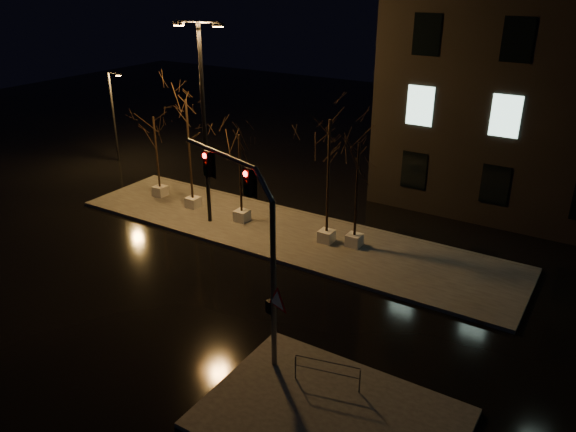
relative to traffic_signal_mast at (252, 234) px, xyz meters
The scene contains 12 objects.
ground 6.23m from the traffic_signal_mast, 151.86° to the left, with size 90.00×90.00×0.00m, color black.
median 9.99m from the traffic_signal_mast, 116.04° to the left, with size 22.00×5.00×0.15m, color #43423C.
sidewalk_corner 5.69m from the traffic_signal_mast, 21.30° to the right, with size 7.00×5.00×0.15m, color #43423C.
tree_0 14.91m from the traffic_signal_mast, 145.40° to the left, with size 1.80×1.80×4.51m.
tree_1 12.62m from the traffic_signal_mast, 139.81° to the left, with size 1.80×1.80×5.80m.
tree_2 10.36m from the traffic_signal_mast, 128.58° to the left, with size 1.80×1.80×4.49m.
tree_3 8.42m from the traffic_signal_mast, 102.31° to the left, with size 1.80×1.80×5.82m.
tree_4 8.55m from the traffic_signal_mast, 93.63° to the left, with size 1.80×1.80×4.93m.
traffic_signal_mast is the anchor object (origin of this frame).
streetlight_main 10.70m from the traffic_signal_mast, 137.09° to the left, with size 2.33×0.82×9.39m.
streetlight_far 22.68m from the traffic_signal_mast, 148.19° to the left, with size 1.13×0.21×5.76m.
guard_rail_a 4.59m from the traffic_signal_mast, ahead, with size 1.96×0.49×0.87m.
Camera 1 is at (12.86, -14.34, 11.46)m, focal length 35.00 mm.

